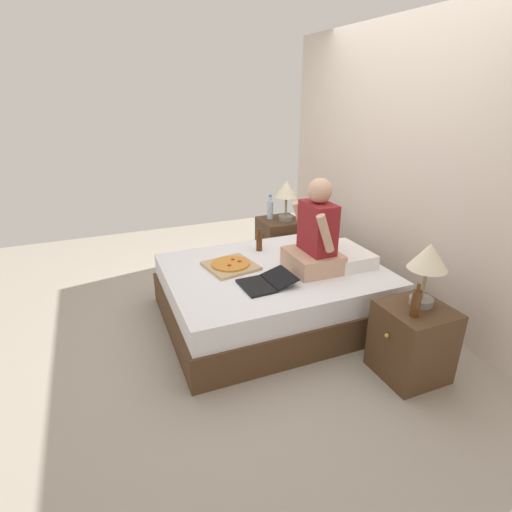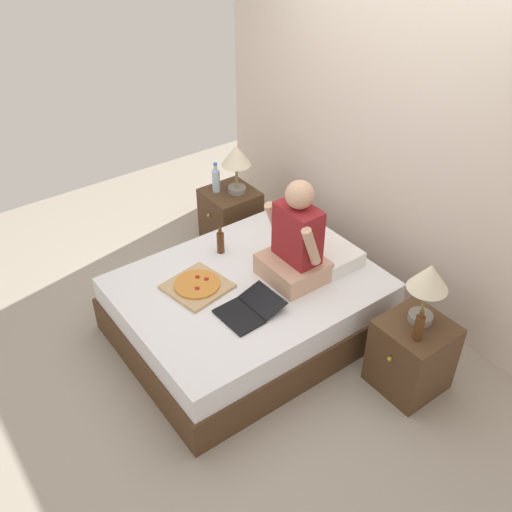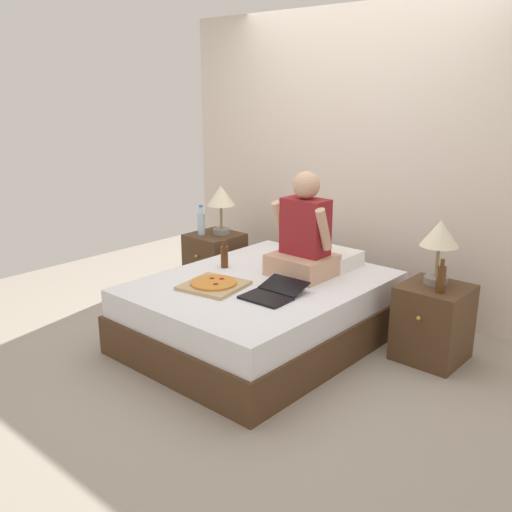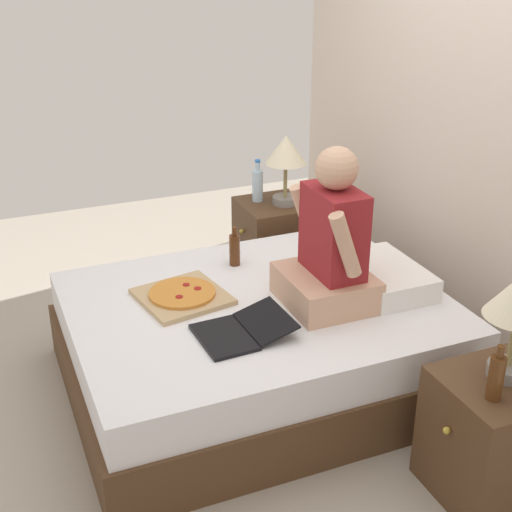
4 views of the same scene
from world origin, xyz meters
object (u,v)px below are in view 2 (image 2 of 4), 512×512
object	(u,v)px
nightstand_left	(231,217)
water_bottle	(216,180)
person_seated	(296,244)
laptop	(247,311)
lamp_on_left_nightstand	(236,159)
nightstand_right	(411,355)
bed	(248,307)
lamp_on_right_nightstand	(429,281)
beer_bottle	(419,327)
beer_bottle_on_bed	(221,242)
pizza_box	(197,286)

from	to	relation	value
nightstand_left	water_bottle	xyz separation A→B (m)	(-0.08, -0.09, 0.38)
person_seated	laptop	xyz separation A→B (m)	(0.13, -0.52, -0.27)
lamp_on_left_nightstand	nightstand_right	distance (m)	2.21
person_seated	bed	bearing A→B (deg)	-114.49
nightstand_left	person_seated	size ratio (longest dim) A/B	0.69
nightstand_right	lamp_on_right_nightstand	world-z (taller)	lamp_on_right_nightstand
water_bottle	nightstand_right	world-z (taller)	water_bottle
bed	laptop	size ratio (longest dim) A/B	4.35
lamp_on_left_nightstand	beer_bottle	distance (m)	2.21
person_seated	laptop	bearing A→B (deg)	-75.92
water_bottle	person_seated	distance (m)	1.32
nightstand_left	water_bottle	bearing A→B (deg)	-131.65
beer_bottle_on_bed	lamp_on_left_nightstand	bearing A→B (deg)	136.54
water_bottle	laptop	xyz separation A→B (m)	(1.44, -0.70, -0.15)
nightstand_left	person_seated	world-z (taller)	person_seated
beer_bottle	laptop	xyz separation A→B (m)	(-0.88, -0.69, -0.13)
nightstand_right	water_bottle	bearing A→B (deg)	-177.70
nightstand_left	nightstand_right	bearing A→B (deg)	0.00
water_bottle	person_seated	bearing A→B (deg)	-7.62
water_bottle	lamp_on_right_nightstand	bearing A→B (deg)	3.62
water_bottle	beer_bottle	distance (m)	2.31
lamp_on_left_nightstand	beer_bottle	world-z (taller)	lamp_on_left_nightstand
bed	water_bottle	world-z (taller)	water_bottle
nightstand_right	bed	bearing A→B (deg)	-151.85
lamp_on_left_nightstand	lamp_on_right_nightstand	distance (m)	2.09
beer_bottle	pizza_box	size ratio (longest dim) A/B	0.50
nightstand_left	pizza_box	bearing A→B (deg)	-44.67
laptop	beer_bottle_on_bed	xyz separation A→B (m)	(-0.70, 0.25, 0.07)
water_bottle	pizza_box	xyz separation A→B (m)	(1.00, -0.82, -0.15)
nightstand_right	pizza_box	bearing A→B (deg)	-143.60
lamp_on_right_nightstand	beer_bottle	world-z (taller)	lamp_on_right_nightstand
person_seated	beer_bottle_on_bed	world-z (taller)	person_seated
beer_bottle_on_bed	lamp_on_right_nightstand	bearing A→B (deg)	21.52
beer_bottle_on_bed	beer_bottle	bearing A→B (deg)	15.33
beer_bottle	pizza_box	bearing A→B (deg)	-148.14
lamp_on_left_nightstand	beer_bottle_on_bed	xyz separation A→B (m)	(0.61, -0.58, -0.29)
bed	nightstand_left	distance (m)	1.23
lamp_on_left_nightstand	person_seated	size ratio (longest dim) A/B	0.58
nightstand_left	laptop	bearing A→B (deg)	-30.13
beer_bottle	lamp_on_right_nightstand	bearing A→B (deg)	123.69
bed	water_bottle	distance (m)	1.33
bed	lamp_on_right_nightstand	bearing A→B (deg)	30.87
nightstand_left	beer_bottle_on_bed	world-z (taller)	beer_bottle_on_bed
bed	pizza_box	xyz separation A→B (m)	(-0.16, -0.33, 0.26)
nightstand_left	beer_bottle_on_bed	size ratio (longest dim) A/B	2.45
person_seated	nightstand_right	bearing A→B (deg)	15.74
person_seated	pizza_box	distance (m)	0.76
lamp_on_left_nightstand	beer_bottle_on_bed	distance (m)	0.90
person_seated	lamp_on_left_nightstand	bearing A→B (deg)	165.13
lamp_on_left_nightstand	lamp_on_right_nightstand	xyz separation A→B (m)	(2.09, 0.00, 0.00)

